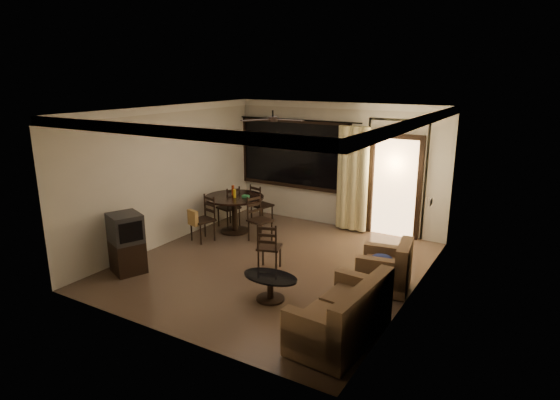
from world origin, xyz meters
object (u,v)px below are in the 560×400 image
Objects in this scene: dining_chair_east at (260,228)px; dining_chair_south at (202,227)px; dining_chair_west at (229,215)px; armchair at (387,270)px; sofa at (344,318)px; tv_cabinet at (127,243)px; dining_table at (234,204)px; coffee_table at (270,284)px; dining_chair_north at (261,212)px; side_chair at (269,256)px.

dining_chair_south is at bearing 135.70° from dining_chair_east.
dining_chair_west reaches higher than armchair.
sofa is (4.15, -3.07, 0.05)m from dining_chair_west.
dining_chair_east is 0.89× the size of tv_cabinet.
coffee_table is at bearing -44.59° from dining_table.
dining_chair_east is 1.05× the size of coffee_table.
dining_chair_north is (0.21, 0.76, -0.35)m from dining_table.
dining_chair_west is at bearing 110.47° from dining_chair_south.
dining_chair_south is 3.03m from coffee_table.
dining_table is at bearing 135.41° from coffee_table.
dining_chair_south is 1.06× the size of side_chair.
tv_cabinet reaches higher than dining_chair_west.
tv_cabinet reaches higher than armchair.
dining_chair_west is 2.97m from tv_cabinet.
dining_chair_east reaches higher than armchair.
dining_chair_west is 1.00× the size of dining_chair_east.
dining_chair_south reaches higher than armchair.
dining_table is 4.78m from sofa.
dining_chair_north is 0.89× the size of tv_cabinet.
sofa reaches higher than armchair.
tv_cabinet is 4.48m from armchair.
dining_chair_east and dining_chair_south have the same top height.
dining_chair_south is at bearing 157.34° from sofa.
side_chair is at bearing -0.29° from dining_chair_south.
dining_chair_west is (-0.32, 0.22, -0.35)m from dining_table.
dining_table is 3.38m from coffee_table.
coffee_table is at bearing 164.87° from sofa.
dining_chair_west is 1.00× the size of dining_chair_north.
dining_chair_north is (-0.60, 0.98, 0.00)m from dining_chair_east.
dining_chair_north is at bearing 125.01° from coffee_table.
armchair is (4.15, 1.67, -0.21)m from tv_cabinet.
dining_chair_west is at bearing 136.43° from coffee_table.
armchair is at bearing 171.02° from side_chair.
dining_chair_south and dining_chair_north have the same top height.
coffee_table is at bearing -146.66° from armchair.
armchair is at bearing -15.56° from dining_table.
dining_table reaches higher than side_chair.
dining_chair_west is at bearing 145.25° from dining_table.
tv_cabinet is at bearing -177.76° from sofa.
dining_chair_west reaches higher than coffee_table.
dining_table is 0.81× the size of sofa.
dining_chair_south is at bearing 90.00° from dining_chair_north.
dining_chair_west is 1.05m from dining_chair_south.
armchair is (4.05, -0.24, 0.02)m from dining_chair_south.
tv_cabinet is at bearing -77.52° from dining_chair_south.
dining_chair_east is at bearing 142.85° from sofa.
coffee_table is (2.18, -3.11, -0.02)m from dining_chair_north.
dining_chair_east is at bearing 83.84° from dining_chair_west.
dining_chair_south reaches higher than sofa.
side_chair is (1.56, -2.15, -0.02)m from dining_chair_north.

